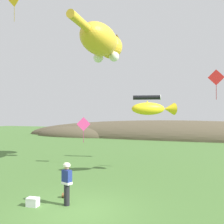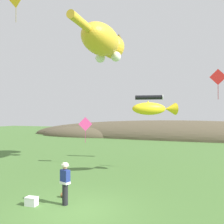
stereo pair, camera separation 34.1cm
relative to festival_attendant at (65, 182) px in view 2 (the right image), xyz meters
name	(u,v)px [view 2 (the right image)]	position (x,y,z in m)	size (l,w,h in m)	color
ground_plane	(75,210)	(0.65, -0.32, -0.95)	(120.00, 120.00, 0.00)	#477033
distant_hill_ridge	(170,138)	(-0.75, 33.27, -0.95)	(57.77, 12.21, 5.80)	brown
festival_attendant	(65,182)	(0.00, 0.00, 0.00)	(0.48, 0.37, 1.77)	black
kite_spool	(63,195)	(-0.61, 0.80, -0.84)	(0.17, 0.22, 0.22)	olive
picnic_cooler	(31,201)	(-1.27, -0.59, -0.77)	(0.52, 0.37, 0.36)	white
kite_giant_cat	(104,42)	(-1.78, 8.02, 8.31)	(2.64, 8.42, 2.55)	gold
kite_fish_windsock	(154,109)	(2.42, 6.23, 3.24)	(2.79, 2.38, 0.89)	yellow
kite_tube_streamer	(149,97)	(0.99, 11.06, 4.29)	(2.29, 0.84, 0.44)	black
kite_diamond_red	(218,77)	(6.12, 7.82, 5.19)	(1.00, 0.15, 1.91)	red
kite_diamond_pink	(85,124)	(-3.26, 7.91, 2.12)	(0.91, 0.59, 1.97)	#E53F8C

